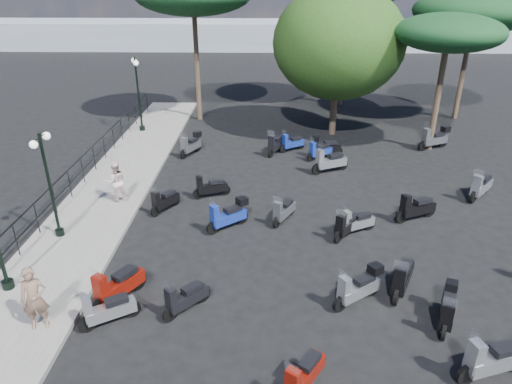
{
  "coord_description": "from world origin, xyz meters",
  "views": [
    {
      "loc": [
        -0.21,
        -12.29,
        7.97
      ],
      "look_at": [
        -0.57,
        1.89,
        1.2
      ],
      "focal_mm": 32.0,
      "sensor_mm": 36.0,
      "label": 1
    }
  ],
  "objects_px": {
    "scooter_19": "(492,360)",
    "scooter_31": "(292,143)",
    "scooter_3": "(165,201)",
    "scooter_22": "(416,208)",
    "lamp_post_1": "(49,179)",
    "pine_1": "(475,11)",
    "scooter_23": "(325,147)",
    "scooter_15": "(347,225)",
    "scooter_21": "(357,222)",
    "scooter_20": "(447,309)",
    "scooter_4": "(211,187)",
    "scooter_14": "(402,278)",
    "pedestrian_far": "(116,181)",
    "pine_3": "(449,33)",
    "scooter_29": "(434,139)",
    "woman": "(34,299)",
    "scooter_17": "(320,151)",
    "scooter_8": "(185,298)",
    "scooter_5": "(191,145)",
    "scooter_7": "(304,376)",
    "scooter_28": "(481,187)",
    "broadleaf_tree": "(339,43)",
    "scooter_16": "(330,162)",
    "lamp_post_2": "(138,90)",
    "scooter_13": "(358,288)",
    "scooter_9": "(228,216)",
    "scooter_2": "(118,287)",
    "scooter_11": "(275,144)"
  },
  "relations": [
    {
      "from": "scooter_8",
      "to": "broadleaf_tree",
      "type": "height_order",
      "value": "broadleaf_tree"
    },
    {
      "from": "scooter_3",
      "to": "scooter_22",
      "type": "bearing_deg",
      "value": -151.1
    },
    {
      "from": "scooter_4",
      "to": "scooter_19",
      "type": "height_order",
      "value": "scooter_19"
    },
    {
      "from": "scooter_14",
      "to": "scooter_31",
      "type": "distance_m",
      "value": 11.46
    },
    {
      "from": "scooter_11",
      "to": "pine_1",
      "type": "bearing_deg",
      "value": -127.01
    },
    {
      "from": "scooter_19",
      "to": "scooter_31",
      "type": "xyz_separation_m",
      "value": [
        -3.65,
        14.13,
        -0.09
      ]
    },
    {
      "from": "scooter_19",
      "to": "scooter_20",
      "type": "distance_m",
      "value": 1.72
    },
    {
      "from": "scooter_21",
      "to": "scooter_29",
      "type": "distance_m",
      "value": 10.02
    },
    {
      "from": "lamp_post_2",
      "to": "pine_1",
      "type": "height_order",
      "value": "pine_1"
    },
    {
      "from": "scooter_23",
      "to": "scooter_3",
      "type": "bearing_deg",
      "value": 121.24
    },
    {
      "from": "scooter_22",
      "to": "pine_1",
      "type": "xyz_separation_m",
      "value": [
        6.18,
        13.04,
        5.68
      ]
    },
    {
      "from": "scooter_7",
      "to": "scooter_28",
      "type": "height_order",
      "value": "scooter_28"
    },
    {
      "from": "scooter_28",
      "to": "scooter_4",
      "type": "bearing_deg",
      "value": 44.06
    },
    {
      "from": "lamp_post_2",
      "to": "scooter_28",
      "type": "height_order",
      "value": "lamp_post_2"
    },
    {
      "from": "pedestrian_far",
      "to": "scooter_22",
      "type": "bearing_deg",
      "value": 151.24
    },
    {
      "from": "scooter_19",
      "to": "scooter_23",
      "type": "bearing_deg",
      "value": -8.98
    },
    {
      "from": "scooter_5",
      "to": "scooter_29",
      "type": "height_order",
      "value": "scooter_29"
    },
    {
      "from": "scooter_7",
      "to": "scooter_8",
      "type": "bearing_deg",
      "value": -7.23
    },
    {
      "from": "scooter_16",
      "to": "pine_1",
      "type": "distance_m",
      "value": 13.56
    },
    {
      "from": "scooter_14",
      "to": "scooter_19",
      "type": "bearing_deg",
      "value": 138.06
    },
    {
      "from": "scooter_14",
      "to": "scooter_16",
      "type": "xyz_separation_m",
      "value": [
        -0.97,
        8.49,
        0.02
      ]
    },
    {
      "from": "woman",
      "to": "scooter_14",
      "type": "bearing_deg",
      "value": -6.5
    },
    {
      "from": "scooter_5",
      "to": "pine_1",
      "type": "bearing_deg",
      "value": -130.55
    },
    {
      "from": "lamp_post_1",
      "to": "pine_1",
      "type": "relative_size",
      "value": 0.48
    },
    {
      "from": "scooter_23",
      "to": "broadleaf_tree",
      "type": "distance_m",
      "value": 5.66
    },
    {
      "from": "scooter_5",
      "to": "scooter_20",
      "type": "relative_size",
      "value": 1.05
    },
    {
      "from": "scooter_19",
      "to": "scooter_28",
      "type": "relative_size",
      "value": 1.23
    },
    {
      "from": "scooter_22",
      "to": "scooter_28",
      "type": "bearing_deg",
      "value": -82.72
    },
    {
      "from": "scooter_5",
      "to": "lamp_post_1",
      "type": "bearing_deg",
      "value": 94.3
    },
    {
      "from": "pedestrian_far",
      "to": "scooter_8",
      "type": "relative_size",
      "value": 1.31
    },
    {
      "from": "scooter_14",
      "to": "scooter_17",
      "type": "xyz_separation_m",
      "value": [
        -1.25,
        10.07,
        -0.07
      ]
    },
    {
      "from": "scooter_17",
      "to": "scooter_28",
      "type": "distance_m",
      "value": 7.13
    },
    {
      "from": "scooter_13",
      "to": "scooter_22",
      "type": "distance_m",
      "value": 5.46
    },
    {
      "from": "scooter_20",
      "to": "scooter_4",
      "type": "bearing_deg",
      "value": -23.03
    },
    {
      "from": "scooter_15",
      "to": "scooter_21",
      "type": "distance_m",
      "value": 0.43
    },
    {
      "from": "pedestrian_far",
      "to": "pine_3",
      "type": "distance_m",
      "value": 15.99
    },
    {
      "from": "woman",
      "to": "pine_1",
      "type": "distance_m",
      "value": 26.0
    },
    {
      "from": "scooter_19",
      "to": "broadleaf_tree",
      "type": "xyz_separation_m",
      "value": [
        -1.3,
        16.91,
        4.34
      ]
    },
    {
      "from": "scooter_2",
      "to": "scooter_19",
      "type": "height_order",
      "value": "scooter_2"
    },
    {
      "from": "scooter_14",
      "to": "scooter_22",
      "type": "relative_size",
      "value": 0.99
    },
    {
      "from": "scooter_19",
      "to": "scooter_22",
      "type": "height_order",
      "value": "scooter_19"
    },
    {
      "from": "scooter_2",
      "to": "scooter_22",
      "type": "relative_size",
      "value": 1.02
    },
    {
      "from": "woman",
      "to": "scooter_17",
      "type": "bearing_deg",
      "value": 38.63
    },
    {
      "from": "scooter_17",
      "to": "scooter_22",
      "type": "distance_m",
      "value": 6.54
    },
    {
      "from": "scooter_5",
      "to": "scooter_22",
      "type": "distance_m",
      "value": 11.05
    },
    {
      "from": "pine_1",
      "to": "scooter_13",
      "type": "bearing_deg",
      "value": -117.06
    },
    {
      "from": "scooter_4",
      "to": "scooter_16",
      "type": "height_order",
      "value": "scooter_16"
    },
    {
      "from": "woman",
      "to": "scooter_9",
      "type": "bearing_deg",
      "value": 33.57
    },
    {
      "from": "scooter_17",
      "to": "scooter_7",
      "type": "bearing_deg",
      "value": 139.65
    },
    {
      "from": "scooter_7",
      "to": "scooter_21",
      "type": "height_order",
      "value": "scooter_7"
    }
  ]
}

